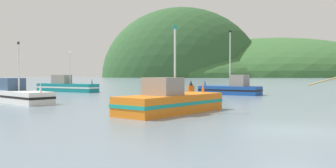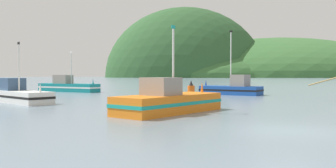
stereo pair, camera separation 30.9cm
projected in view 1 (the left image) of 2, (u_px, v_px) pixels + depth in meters
ground_plane at (292, 130)px, 14.46m from camera, size 600.00×600.00×0.00m
hill_mid_right at (275, 77)px, 289.91m from camera, size 194.70×155.76×61.72m
hill_far_right at (209, 77)px, 278.35m from camera, size 163.88×131.11×44.25m
hill_far_center at (183, 77)px, 260.07m from camera, size 116.23×92.99×100.60m
fishing_boat_teal at (66, 86)px, 46.25m from camera, size 8.31×7.25×5.21m
fishing_boat_white at (18, 95)px, 28.63m from camera, size 6.38×7.55×4.85m
fishing_boat_blue at (231, 88)px, 39.57m from camera, size 6.64×6.38×7.10m
fishing_boat_orange at (171, 101)px, 21.07m from camera, size 7.37×6.89×5.20m
channel_buoy at (191, 91)px, 33.74m from camera, size 0.68×0.68×1.70m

